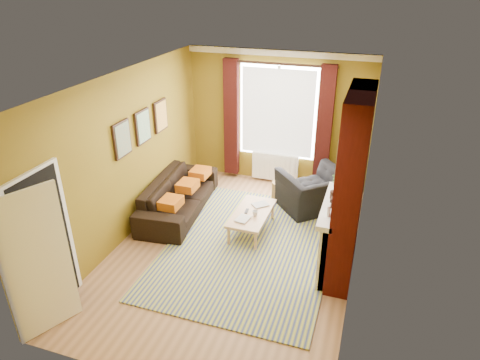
{
  "coord_description": "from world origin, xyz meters",
  "views": [
    {
      "loc": [
        1.93,
        -5.59,
        4.16
      ],
      "look_at": [
        0.0,
        0.25,
        1.15
      ],
      "focal_mm": 32.0,
      "sensor_mm": 36.0,
      "label": 1
    }
  ],
  "objects_px": {
    "armchair": "(314,191)",
    "wicker_stool": "(279,191)",
    "sofa": "(179,195)",
    "coffee_table": "(252,214)",
    "floor_lamp": "(348,139)"
  },
  "relations": [
    {
      "from": "armchair",
      "to": "coffee_table",
      "type": "distance_m",
      "value": 1.44
    },
    {
      "from": "coffee_table",
      "to": "sofa",
      "type": "bearing_deg",
      "value": 171.62
    },
    {
      "from": "coffee_table",
      "to": "armchair",
      "type": "bearing_deg",
      "value": 52.96
    },
    {
      "from": "sofa",
      "to": "armchair",
      "type": "relative_size",
      "value": 1.93
    },
    {
      "from": "sofa",
      "to": "wicker_stool",
      "type": "xyz_separation_m",
      "value": [
        1.71,
        1.06,
        -0.14
      ]
    },
    {
      "from": "sofa",
      "to": "armchair",
      "type": "distance_m",
      "value": 2.57
    },
    {
      "from": "armchair",
      "to": "floor_lamp",
      "type": "relative_size",
      "value": 0.72
    },
    {
      "from": "wicker_stool",
      "to": "sofa",
      "type": "bearing_deg",
      "value": -148.3
    },
    {
      "from": "coffee_table",
      "to": "wicker_stool",
      "type": "bearing_deg",
      "value": 83.15
    },
    {
      "from": "coffee_table",
      "to": "wicker_stool",
      "type": "height_order",
      "value": "coffee_table"
    },
    {
      "from": "wicker_stool",
      "to": "floor_lamp",
      "type": "xyz_separation_m",
      "value": [
        1.2,
        0.42,
        1.11
      ]
    },
    {
      "from": "armchair",
      "to": "wicker_stool",
      "type": "relative_size",
      "value": 3.02
    },
    {
      "from": "coffee_table",
      "to": "floor_lamp",
      "type": "height_order",
      "value": "floor_lamp"
    },
    {
      "from": "wicker_stool",
      "to": "floor_lamp",
      "type": "distance_m",
      "value": 1.68
    },
    {
      "from": "armchair",
      "to": "sofa",
      "type": "bearing_deg",
      "value": -21.42
    }
  ]
}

